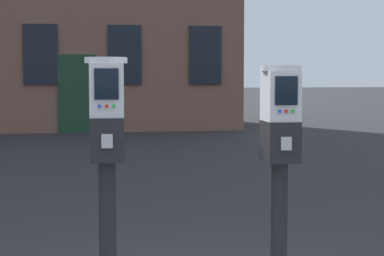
{
  "coord_description": "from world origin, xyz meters",
  "views": [
    {
      "loc": [
        -0.65,
        -3.77,
        1.54
      ],
      "look_at": [
        -0.01,
        -0.2,
        1.26
      ],
      "focal_mm": 63.4,
      "sensor_mm": 36.0,
      "label": 1
    }
  ],
  "objects": [
    {
      "name": "parking_meter_near_kerb",
      "position": [
        -0.47,
        -0.3,
        1.17
      ],
      "size": [
        0.23,
        0.26,
        1.49
      ],
      "rotation": [
        0.0,
        0.0,
        -1.62
      ],
      "color": "black",
      "rests_on": "sidewalk_slab"
    },
    {
      "name": "parking_meter_twin_adjacent",
      "position": [
        0.46,
        -0.3,
        1.14
      ],
      "size": [
        0.23,
        0.26,
        1.45
      ],
      "rotation": [
        0.0,
        0.0,
        -1.62
      ],
      "color": "black",
      "rests_on": "sidewalk_slab"
    }
  ]
}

